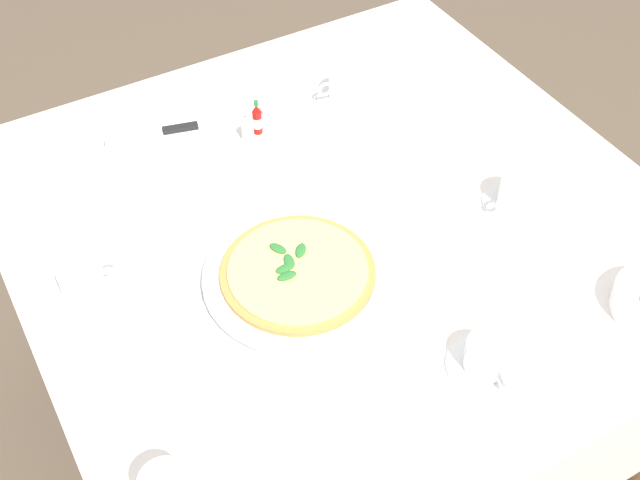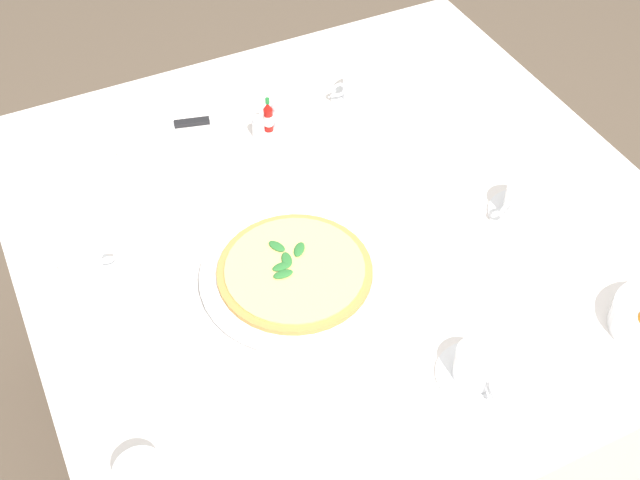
{
  "view_description": "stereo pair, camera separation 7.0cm",
  "coord_description": "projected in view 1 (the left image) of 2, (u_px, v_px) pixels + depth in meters",
  "views": [
    {
      "loc": [
        0.58,
        0.94,
        1.86
      ],
      "look_at": [
        0.07,
        0.05,
        0.77
      ],
      "focal_mm": 45.61,
      "sensor_mm": 36.0,
      "label": 1
    },
    {
      "loc": [
        0.52,
        0.98,
        1.86
      ],
      "look_at": [
        0.07,
        0.05,
        0.77
      ],
      "focal_mm": 45.61,
      "sensor_mm": 36.0,
      "label": 2
    }
  ],
  "objects": [
    {
      "name": "pizza",
      "position": [
        298.0,
        271.0,
        1.44
      ],
      "size": [
        0.28,
        0.28,
        0.02
      ],
      "color": "#C68E47",
      "rests_on": "pizza_plate"
    },
    {
      "name": "ground_plane",
      "position": [
        335.0,
        419.0,
        2.11
      ],
      "size": [
        8.0,
        8.0,
        0.0
      ],
      "primitive_type": "plane",
      "color": "brown"
    },
    {
      "name": "coffee_cup_near_left",
      "position": [
        345.0,
        87.0,
        1.81
      ],
      "size": [
        0.13,
        0.13,
        0.06
      ],
      "color": "white",
      "rests_on": "dining_table"
    },
    {
      "name": "dinner_knife",
      "position": [
        156.0,
        132.0,
        1.7
      ],
      "size": [
        0.19,
        0.07,
        0.01
      ],
      "rotation": [
        0.0,
        0.0,
        -0.25
      ],
      "color": "silver",
      "rests_on": "napkin_folded"
    },
    {
      "name": "hot_sauce_bottle",
      "position": [
        257.0,
        120.0,
        1.72
      ],
      "size": [
        0.02,
        0.02,
        0.08
      ],
      "color": "#B7140F",
      "rests_on": "dining_table"
    },
    {
      "name": "coffee_cup_back_corner",
      "position": [
        518.0,
        193.0,
        1.57
      ],
      "size": [
        0.13,
        0.13,
        0.07
      ],
      "color": "white",
      "rests_on": "dining_table"
    },
    {
      "name": "napkin_folded",
      "position": [
        159.0,
        137.0,
        1.72
      ],
      "size": [
        0.25,
        0.19,
        0.02
      ],
      "rotation": [
        0.0,
        0.0,
        -0.32
      ],
      "color": "white",
      "rests_on": "dining_table"
    },
    {
      "name": "salt_shaker",
      "position": [
        248.0,
        130.0,
        1.71
      ],
      "size": [
        0.03,
        0.03,
        0.06
      ],
      "color": "white",
      "rests_on": "dining_table"
    },
    {
      "name": "pizza_plate",
      "position": [
        298.0,
        277.0,
        1.45
      ],
      "size": [
        0.34,
        0.34,
        0.02
      ],
      "color": "white",
      "rests_on": "dining_table"
    },
    {
      "name": "coffee_cup_center_back",
      "position": [
        488.0,
        357.0,
        1.31
      ],
      "size": [
        0.13,
        0.13,
        0.06
      ],
      "color": "white",
      "rests_on": "dining_table"
    },
    {
      "name": "pepper_shaker",
      "position": [
        267.0,
        116.0,
        1.74
      ],
      "size": [
        0.03,
        0.03,
        0.06
      ],
      "color": "white",
      "rests_on": "dining_table"
    },
    {
      "name": "dining_table",
      "position": [
        339.0,
        259.0,
        1.66
      ],
      "size": [
        1.22,
        1.22,
        0.75
      ],
      "color": "white",
      "rests_on": "ground_plane"
    },
    {
      "name": "coffee_cup_far_left",
      "position": [
        82.0,
        281.0,
        1.41
      ],
      "size": [
        0.13,
        0.13,
        0.07
      ],
      "color": "white",
      "rests_on": "dining_table"
    }
  ]
}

